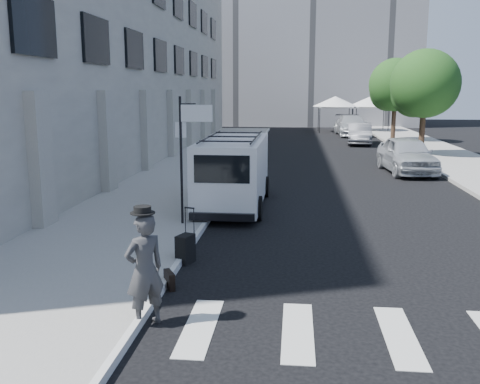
% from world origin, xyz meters
% --- Properties ---
extents(ground, '(120.00, 120.00, 0.00)m').
position_xyz_m(ground, '(0.00, 0.00, 0.00)').
color(ground, black).
rests_on(ground, ground).
extents(sidewalk_left, '(4.50, 48.00, 0.15)m').
position_xyz_m(sidewalk_left, '(-4.25, 16.00, 0.07)').
color(sidewalk_left, gray).
rests_on(sidewalk_left, ground).
extents(sidewalk_right, '(4.00, 56.00, 0.15)m').
position_xyz_m(sidewalk_right, '(9.00, 20.00, 0.07)').
color(sidewalk_right, gray).
rests_on(sidewalk_right, ground).
extents(building_left, '(10.00, 44.00, 12.00)m').
position_xyz_m(building_left, '(-11.50, 18.00, 6.00)').
color(building_left, gray).
rests_on(building_left, ground).
extents(building_far, '(22.00, 12.00, 25.00)m').
position_xyz_m(building_far, '(2.00, 50.00, 12.50)').
color(building_far, slate).
rests_on(building_far, ground).
extents(sign_pole, '(1.03, 0.07, 3.50)m').
position_xyz_m(sign_pole, '(-2.36, 3.20, 2.65)').
color(sign_pole, black).
rests_on(sign_pole, sidewalk_left).
extents(tree_near, '(3.80, 3.83, 6.03)m').
position_xyz_m(tree_near, '(7.50, 20.15, 3.97)').
color(tree_near, black).
rests_on(tree_near, ground).
extents(tree_far, '(3.80, 3.83, 6.03)m').
position_xyz_m(tree_far, '(7.50, 29.15, 3.97)').
color(tree_far, black).
rests_on(tree_far, ground).
extents(tent_left, '(4.00, 4.00, 3.20)m').
position_xyz_m(tent_left, '(4.00, 38.00, 2.71)').
color(tent_left, black).
rests_on(tent_left, ground).
extents(tent_right, '(4.00, 4.00, 3.20)m').
position_xyz_m(tent_right, '(7.20, 38.50, 2.71)').
color(tent_right, black).
rests_on(tent_right, ground).
extents(businessman, '(0.81, 0.80, 1.89)m').
position_xyz_m(businessman, '(-1.90, -3.00, 0.95)').
color(businessman, '#343437').
rests_on(businessman, ground).
extents(briefcase, '(0.31, 0.44, 0.34)m').
position_xyz_m(briefcase, '(-1.90, -1.35, 0.17)').
color(briefcase, black).
rests_on(briefcase, ground).
extents(suitcase, '(0.42, 0.51, 1.24)m').
position_xyz_m(suitcase, '(-1.90, 0.21, 0.33)').
color(suitcase, black).
rests_on(suitcase, ground).
extents(cargo_van, '(2.15, 5.98, 2.25)m').
position_xyz_m(cargo_van, '(-1.50, 6.26, 1.17)').
color(cargo_van, white).
rests_on(cargo_van, ground).
extents(parked_car_a, '(2.34, 5.09, 1.69)m').
position_xyz_m(parked_car_a, '(5.66, 14.21, 0.84)').
color(parked_car_a, '#B2B6BB').
rests_on(parked_car_a, ground).
extents(parked_car_b, '(1.98, 4.64, 1.49)m').
position_xyz_m(parked_car_b, '(5.00, 27.23, 0.74)').
color(parked_car_b, '#53555A').
rests_on(parked_car_b, ground).
extents(parked_car_c, '(2.63, 5.95, 1.70)m').
position_xyz_m(parked_car_c, '(5.14, 34.41, 0.85)').
color(parked_car_c, '#AEB2B7').
rests_on(parked_car_c, ground).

